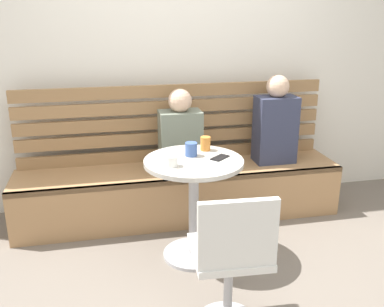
{
  "coord_description": "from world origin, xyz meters",
  "views": [
    {
      "loc": [
        -0.61,
        -2.15,
        1.72
      ],
      "look_at": [
        -0.01,
        0.66,
        0.75
      ],
      "focal_mm": 40.68,
      "sensor_mm": 36.0,
      "label": 1
    }
  ],
  "objects_px": {
    "person_child_left": "(180,134)",
    "person_adult": "(275,124)",
    "white_chair": "(232,259)",
    "cup_ceramic_white": "(172,161)",
    "cup_tumbler_orange": "(205,144)",
    "plate_small": "(162,155)",
    "cafe_table": "(194,190)",
    "booth_bench": "(180,192)",
    "cup_mug_blue": "(191,149)",
    "phone_on_table": "(220,158)"
  },
  "relations": [
    {
      "from": "booth_bench",
      "to": "cup_tumbler_orange",
      "type": "bearing_deg",
      "value": -76.87
    },
    {
      "from": "white_chair",
      "to": "cup_tumbler_orange",
      "type": "relative_size",
      "value": 8.5
    },
    {
      "from": "cafe_table",
      "to": "phone_on_table",
      "type": "bearing_deg",
      "value": -2.24
    },
    {
      "from": "cafe_table",
      "to": "person_child_left",
      "type": "bearing_deg",
      "value": 87.5
    },
    {
      "from": "cup_mug_blue",
      "to": "cup_tumbler_orange",
      "type": "distance_m",
      "value": 0.16
    },
    {
      "from": "cup_ceramic_white",
      "to": "cup_tumbler_orange",
      "type": "xyz_separation_m",
      "value": [
        0.29,
        0.28,
        0.02
      ]
    },
    {
      "from": "white_chair",
      "to": "booth_bench",
      "type": "bearing_deg",
      "value": 90.35
    },
    {
      "from": "person_child_left",
      "to": "cup_mug_blue",
      "type": "height_order",
      "value": "person_child_left"
    },
    {
      "from": "booth_bench",
      "to": "white_chair",
      "type": "bearing_deg",
      "value": -89.65
    },
    {
      "from": "cup_mug_blue",
      "to": "cup_ceramic_white",
      "type": "xyz_separation_m",
      "value": [
        -0.17,
        -0.18,
        -0.01
      ]
    },
    {
      "from": "booth_bench",
      "to": "person_adult",
      "type": "distance_m",
      "value": 1.0
    },
    {
      "from": "cup_tumbler_orange",
      "to": "cup_ceramic_white",
      "type": "bearing_deg",
      "value": -136.52
    },
    {
      "from": "person_adult",
      "to": "person_child_left",
      "type": "height_order",
      "value": "person_adult"
    },
    {
      "from": "cup_mug_blue",
      "to": "booth_bench",
      "type": "bearing_deg",
      "value": 87.99
    },
    {
      "from": "cafe_table",
      "to": "cup_ceramic_white",
      "type": "distance_m",
      "value": 0.32
    },
    {
      "from": "cup_ceramic_white",
      "to": "cup_mug_blue",
      "type": "bearing_deg",
      "value": 46.85
    },
    {
      "from": "person_child_left",
      "to": "cup_tumbler_orange",
      "type": "bearing_deg",
      "value": -77.88
    },
    {
      "from": "plate_small",
      "to": "phone_on_table",
      "type": "bearing_deg",
      "value": -17.83
    },
    {
      "from": "person_child_left",
      "to": "cup_ceramic_white",
      "type": "distance_m",
      "value": 0.76
    },
    {
      "from": "cafe_table",
      "to": "booth_bench",
      "type": "bearing_deg",
      "value": 88.23
    },
    {
      "from": "cup_tumbler_orange",
      "to": "person_child_left",
      "type": "bearing_deg",
      "value": 102.12
    },
    {
      "from": "person_adult",
      "to": "cup_tumbler_orange",
      "type": "distance_m",
      "value": 0.87
    },
    {
      "from": "cup_ceramic_white",
      "to": "phone_on_table",
      "type": "distance_m",
      "value": 0.36
    },
    {
      "from": "cup_mug_blue",
      "to": "cup_ceramic_white",
      "type": "bearing_deg",
      "value": -133.15
    },
    {
      "from": "cup_tumbler_orange",
      "to": "plate_small",
      "type": "relative_size",
      "value": 0.59
    },
    {
      "from": "phone_on_table",
      "to": "person_child_left",
      "type": "bearing_deg",
      "value": -27.39
    },
    {
      "from": "white_chair",
      "to": "plate_small",
      "type": "distance_m",
      "value": 1.0
    },
    {
      "from": "person_adult",
      "to": "cup_tumbler_orange",
      "type": "xyz_separation_m",
      "value": [
        -0.73,
        -0.47,
        0.01
      ]
    },
    {
      "from": "white_chair",
      "to": "phone_on_table",
      "type": "distance_m",
      "value": 0.87
    },
    {
      "from": "booth_bench",
      "to": "phone_on_table",
      "type": "distance_m",
      "value": 0.85
    },
    {
      "from": "booth_bench",
      "to": "plate_small",
      "type": "height_order",
      "value": "plate_small"
    },
    {
      "from": "white_chair",
      "to": "person_child_left",
      "type": "bearing_deg",
      "value": 90.03
    },
    {
      "from": "booth_bench",
      "to": "cup_mug_blue",
      "type": "bearing_deg",
      "value": -92.01
    },
    {
      "from": "cafe_table",
      "to": "person_child_left",
      "type": "height_order",
      "value": "person_child_left"
    },
    {
      "from": "cup_mug_blue",
      "to": "cup_ceramic_white",
      "type": "height_order",
      "value": "cup_mug_blue"
    },
    {
      "from": "person_adult",
      "to": "cup_ceramic_white",
      "type": "relative_size",
      "value": 9.4
    },
    {
      "from": "cup_tumbler_orange",
      "to": "booth_bench",
      "type": "bearing_deg",
      "value": 103.13
    },
    {
      "from": "cup_mug_blue",
      "to": "plate_small",
      "type": "bearing_deg",
      "value": 171.0
    },
    {
      "from": "booth_bench",
      "to": "cafe_table",
      "type": "xyz_separation_m",
      "value": [
        -0.02,
        -0.64,
        0.3
      ]
    },
    {
      "from": "person_child_left",
      "to": "phone_on_table",
      "type": "bearing_deg",
      "value": -76.64
    },
    {
      "from": "cup_mug_blue",
      "to": "cup_tumbler_orange",
      "type": "height_order",
      "value": "cup_tumbler_orange"
    },
    {
      "from": "white_chair",
      "to": "cup_ceramic_white",
      "type": "distance_m",
      "value": 0.81
    },
    {
      "from": "cup_mug_blue",
      "to": "plate_small",
      "type": "height_order",
      "value": "cup_mug_blue"
    },
    {
      "from": "person_child_left",
      "to": "person_adult",
      "type": "bearing_deg",
      "value": 0.73
    },
    {
      "from": "plate_small",
      "to": "cafe_table",
      "type": "bearing_deg",
      "value": -30.24
    },
    {
      "from": "booth_bench",
      "to": "plate_small",
      "type": "relative_size",
      "value": 15.88
    },
    {
      "from": "booth_bench",
      "to": "plate_small",
      "type": "bearing_deg",
      "value": -112.39
    },
    {
      "from": "cafe_table",
      "to": "person_adult",
      "type": "bearing_deg",
      "value": 37.26
    },
    {
      "from": "person_child_left",
      "to": "cup_ceramic_white",
      "type": "xyz_separation_m",
      "value": [
        -0.19,
        -0.74,
        0.04
      ]
    },
    {
      "from": "person_adult",
      "to": "cup_tumbler_orange",
      "type": "bearing_deg",
      "value": -147.32
    }
  ]
}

